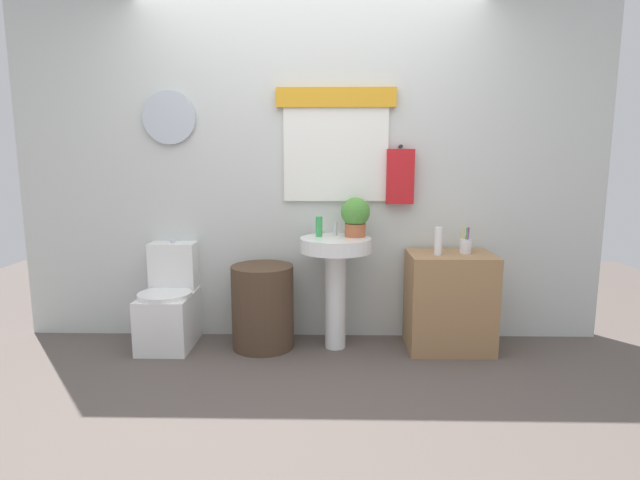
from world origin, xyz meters
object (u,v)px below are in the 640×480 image
at_px(pedestal_sink, 336,266).
at_px(wooden_cabinet, 449,301).
at_px(laundry_hamper, 263,307).
at_px(soap_bottle, 319,227).
at_px(potted_plant, 355,215).
at_px(toothbrush_cup, 466,246).
at_px(lotion_bottle, 438,241).
at_px(toilet, 170,307).

xyz_separation_m(pedestal_sink, wooden_cabinet, (0.82, 0.00, -0.26)).
xyz_separation_m(laundry_hamper, soap_bottle, (0.41, 0.05, 0.58)).
height_order(potted_plant, toothbrush_cup, potted_plant).
xyz_separation_m(pedestal_sink, soap_bottle, (-0.12, 0.05, 0.28)).
relative_size(lotion_bottle, toothbrush_cup, 1.05).
height_order(wooden_cabinet, soap_bottle, soap_bottle).
relative_size(potted_plant, lotion_bottle, 1.45).
bearing_deg(wooden_cabinet, pedestal_sink, 180.00).
bearing_deg(laundry_hamper, potted_plant, 5.13).
relative_size(pedestal_sink, soap_bottle, 5.55).
distance_m(laundry_hamper, soap_bottle, 0.71).
height_order(wooden_cabinet, toothbrush_cup, toothbrush_cup).
relative_size(wooden_cabinet, toothbrush_cup, 3.78).
height_order(laundry_hamper, lotion_bottle, lotion_bottle).
relative_size(toilet, lotion_bottle, 3.92).
relative_size(soap_bottle, toothbrush_cup, 0.79).
relative_size(wooden_cabinet, soap_bottle, 4.79).
bearing_deg(soap_bottle, lotion_bottle, -6.14).
height_order(laundry_hamper, potted_plant, potted_plant).
xyz_separation_m(laundry_hamper, potted_plant, (0.67, 0.06, 0.66)).
bearing_deg(soap_bottle, toothbrush_cup, -1.63).
relative_size(soap_bottle, lotion_bottle, 0.75).
height_order(wooden_cabinet, lotion_bottle, lotion_bottle).
relative_size(wooden_cabinet, lotion_bottle, 3.59).
distance_m(soap_bottle, toothbrush_cup, 1.05).
bearing_deg(pedestal_sink, lotion_bottle, -3.20).
xyz_separation_m(laundry_hamper, wooden_cabinet, (1.35, 0.00, 0.05)).
xyz_separation_m(soap_bottle, toothbrush_cup, (1.04, -0.03, -0.13)).
bearing_deg(lotion_bottle, pedestal_sink, 176.80).
distance_m(pedestal_sink, potted_plant, 0.39).
bearing_deg(toothbrush_cup, potted_plant, 177.09).
height_order(soap_bottle, potted_plant, potted_plant).
bearing_deg(wooden_cabinet, lotion_bottle, -158.98).
distance_m(toilet, pedestal_sink, 1.26).
height_order(pedestal_sink, lotion_bottle, lotion_bottle).
distance_m(potted_plant, toothbrush_cup, 0.81).
bearing_deg(soap_bottle, pedestal_sink, -22.62).
bearing_deg(lotion_bottle, potted_plant, 170.15).
bearing_deg(toothbrush_cup, toilet, 179.59).
xyz_separation_m(potted_plant, lotion_bottle, (0.58, -0.10, -0.17)).
bearing_deg(pedestal_sink, potted_plant, 23.20).
bearing_deg(wooden_cabinet, potted_plant, 174.96).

